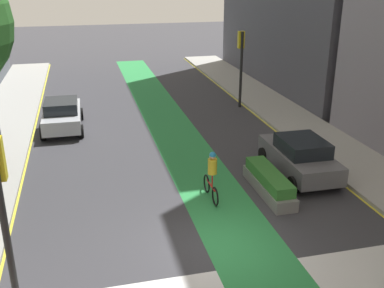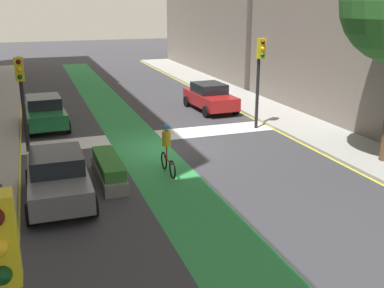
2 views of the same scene
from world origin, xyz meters
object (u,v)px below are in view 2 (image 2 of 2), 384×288
(car_red_left_near, at_px, (210,97))
(car_grey_right_far, at_px, (58,177))
(cyclist_in_lane, at_px, (167,148))
(car_green_right_near, at_px, (45,112))
(median_planter, at_px, (109,170))
(traffic_signal_near_left, at_px, (260,66))
(traffic_signal_near_right, at_px, (21,86))

(car_red_left_near, bearing_deg, car_grey_right_far, 47.90)
(car_grey_right_far, xyz_separation_m, cyclist_in_lane, (-3.97, -1.20, 0.17))
(car_red_left_near, bearing_deg, car_green_right_near, 4.83)
(cyclist_in_lane, height_order, median_planter, cyclist_in_lane)
(car_red_left_near, bearing_deg, median_planter, 50.48)
(car_green_right_near, xyz_separation_m, median_planter, (-1.80, 8.25, -0.40))
(traffic_signal_near_left, distance_m, car_red_left_near, 5.15)
(car_red_left_near, distance_m, car_green_right_near, 9.28)
(car_green_right_near, height_order, cyclist_in_lane, cyclist_in_lane)
(cyclist_in_lane, bearing_deg, car_grey_right_far, 16.88)
(traffic_signal_near_right, distance_m, car_grey_right_far, 5.97)
(car_grey_right_far, height_order, median_planter, car_grey_right_far)
(car_green_right_near, bearing_deg, traffic_signal_near_right, 77.06)
(car_grey_right_far, relative_size, car_red_left_near, 0.99)
(car_green_right_near, bearing_deg, traffic_signal_near_left, 159.40)
(traffic_signal_near_right, bearing_deg, car_grey_right_far, 99.32)
(car_grey_right_far, distance_m, car_green_right_near, 9.44)
(car_grey_right_far, height_order, car_green_right_near, same)
(median_planter, bearing_deg, car_grey_right_far, 33.68)
(traffic_signal_near_right, relative_size, traffic_signal_near_left, 0.90)
(median_planter, bearing_deg, car_green_right_near, -77.72)
(traffic_signal_near_right, relative_size, car_green_right_near, 0.94)
(traffic_signal_near_right, height_order, median_planter, traffic_signal_near_right)
(traffic_signal_near_left, bearing_deg, median_planter, 28.70)
(traffic_signal_near_left, height_order, car_red_left_near, traffic_signal_near_left)
(car_red_left_near, height_order, car_green_right_near, same)
(car_grey_right_far, bearing_deg, traffic_signal_near_right, -80.68)
(car_grey_right_far, height_order, car_red_left_near, same)
(car_grey_right_far, distance_m, cyclist_in_lane, 4.15)
(traffic_signal_near_right, xyz_separation_m, median_planter, (-2.69, 4.35, -2.41))
(traffic_signal_near_right, height_order, traffic_signal_near_left, traffic_signal_near_left)
(traffic_signal_near_left, relative_size, car_grey_right_far, 1.05)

